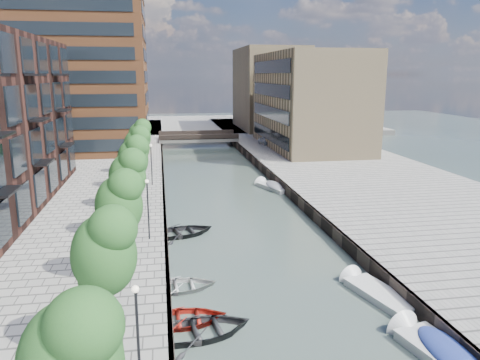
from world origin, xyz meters
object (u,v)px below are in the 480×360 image
object	(u,v)px
sloop_3	(181,289)
car	(265,141)
tree_2	(119,202)
tree_4	(133,157)
tree_3	(127,174)
motorboat_2	(372,292)
tree_5	(137,144)
bridge	(198,138)
tree_1	(104,250)
sloop_4	(182,235)
sloop_2	(184,323)
motorboat_3	(442,354)
motorboat_4	(272,187)
sloop_0	(202,335)
tree_0	(71,356)
tree_6	(139,135)

from	to	relation	value
sloop_3	car	size ratio (longest dim) A/B	1.16
tree_2	tree_4	distance (m)	14.00
tree_3	motorboat_2	bearing A→B (deg)	-34.11
tree_5	bridge	bearing A→B (deg)	75.56
sloop_3	car	distance (m)	49.55
tree_1	motorboat_2	distance (m)	15.29
tree_3	motorboat_2	xyz separation A→B (m)	(13.54, -9.17, -5.21)
tree_5	sloop_4	world-z (taller)	tree_5
tree_5	sloop_2	world-z (taller)	tree_5
sloop_3	motorboat_3	world-z (taller)	motorboat_3
tree_1	motorboat_4	bearing A→B (deg)	65.06
sloop_4	motorboat_4	distance (m)	16.69
tree_3	sloop_0	size ratio (longest dim) A/B	1.24
tree_2	car	bearing A→B (deg)	68.46
sloop_4	car	distance (m)	40.78
tree_0	tree_2	xyz separation A→B (m)	(0.00, 14.00, 0.00)
sloop_4	tree_5	bearing A→B (deg)	1.39
tree_6	motorboat_4	xyz separation A→B (m)	(13.73, -5.47, -5.11)
bridge	motorboat_3	size ratio (longest dim) A/B	2.24
bridge	tree_2	bearing A→B (deg)	-98.95
tree_4	car	size ratio (longest dim) A/B	1.70
bridge	tree_6	bearing A→B (deg)	-108.10
tree_5	motorboat_4	world-z (taller)	tree_5
motorboat_2	motorboat_4	size ratio (longest dim) A/B	1.00
tree_1	motorboat_3	xyz separation A→B (m)	(13.79, -1.38, -5.08)
sloop_0	sloop_2	distance (m)	1.43
tree_3	sloop_0	xyz separation A→B (m)	(3.86, -11.82, -5.31)
sloop_0	motorboat_2	size ratio (longest dim) A/B	0.93
motorboat_3	tree_5	bearing A→B (deg)	115.14
tree_1	sloop_0	xyz separation A→B (m)	(3.86, 2.18, -5.31)
tree_1	motorboat_2	bearing A→B (deg)	19.64
tree_5	sloop_4	bearing A→B (deg)	-72.83
tree_4	sloop_2	distance (m)	18.65
tree_1	bridge	bearing A→B (deg)	82.07
tree_5	motorboat_4	distance (m)	14.73
tree_0	motorboat_4	world-z (taller)	tree_0
tree_2	sloop_2	world-z (taller)	tree_2
tree_1	sloop_2	distance (m)	7.02
car	tree_6	bearing A→B (deg)	-144.52
sloop_2	car	distance (m)	53.09
sloop_3	motorboat_3	size ratio (longest dim) A/B	0.70
sloop_2	car	world-z (taller)	car
tree_4	sloop_2	bearing A→B (deg)	-80.02
tree_0	sloop_0	world-z (taller)	tree_0
tree_6	tree_5	bearing A→B (deg)	-90.00
tree_1	tree_5	world-z (taller)	same
tree_3	tree_5	world-z (taller)	same
tree_2	sloop_0	world-z (taller)	tree_2
bridge	sloop_4	size ratio (longest dim) A/B	2.67
tree_1	tree_4	bearing A→B (deg)	90.00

